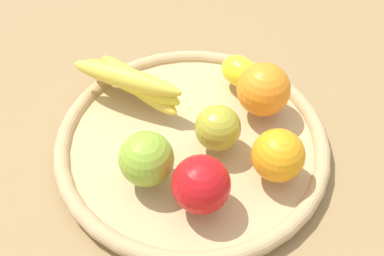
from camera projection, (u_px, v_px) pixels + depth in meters
name	position (u px, v px, depth m)	size (l,w,h in m)	color
ground_plane	(192.00, 150.00, 0.77)	(2.40, 2.40, 0.00)	olive
basket	(192.00, 144.00, 0.76)	(0.41, 0.41, 0.03)	tan
apple_2	(218.00, 128.00, 0.71)	(0.07, 0.07, 0.07)	#A5A02B
apple_1	(146.00, 159.00, 0.67)	(0.07, 0.07, 0.07)	#8AB131
banana_bunch	(132.00, 81.00, 0.78)	(0.18, 0.12, 0.06)	yellow
orange_1	(264.00, 89.00, 0.75)	(0.08, 0.08, 0.08)	orange
orange_0	(278.00, 155.00, 0.68)	(0.07, 0.07, 0.07)	orange
apple_0	(201.00, 184.00, 0.64)	(0.08, 0.08, 0.08)	red
lemon_0	(240.00, 71.00, 0.81)	(0.06, 0.05, 0.05)	yellow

